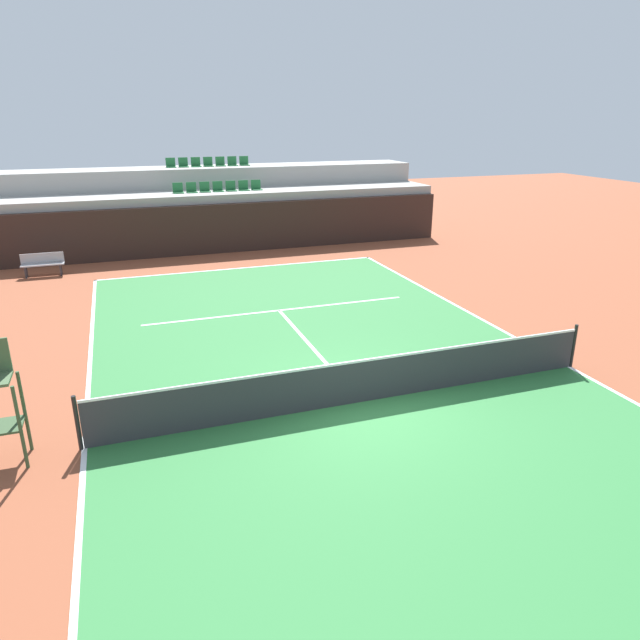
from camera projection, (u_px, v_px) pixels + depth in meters
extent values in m
plane|color=brown|center=(360.00, 402.00, 12.18)|extent=(80.00, 80.00, 0.00)
cube|color=#2D7238|center=(360.00, 402.00, 12.17)|extent=(11.00, 24.00, 0.01)
cube|color=white|center=(242.00, 268.00, 22.79)|extent=(11.00, 0.10, 0.00)
cube|color=white|center=(84.00, 448.00, 10.47)|extent=(0.10, 24.00, 0.00)
cube|color=white|center=(569.00, 367.00, 13.87)|extent=(0.10, 24.00, 0.00)
cube|color=white|center=(279.00, 310.00, 17.86)|extent=(8.26, 0.10, 0.00)
cube|color=white|center=(312.00, 347.00, 15.02)|extent=(0.10, 6.40, 0.00)
cube|color=black|center=(226.00, 228.00, 25.14)|extent=(20.29, 0.30, 2.12)
cube|color=#9E9E99|center=(220.00, 219.00, 26.28)|extent=(20.29, 2.40, 2.48)
cube|color=#9E9E99|center=(211.00, 202.00, 28.26)|extent=(20.29, 2.40, 3.39)
cube|color=#1E6633|center=(179.00, 193.00, 25.31)|extent=(0.44, 0.44, 0.04)
cube|color=#1E6633|center=(178.00, 187.00, 25.41)|extent=(0.44, 0.04, 0.40)
cube|color=#1E6633|center=(192.00, 192.00, 25.49)|extent=(0.44, 0.44, 0.04)
cube|color=#1E6633|center=(191.00, 187.00, 25.60)|extent=(0.44, 0.04, 0.40)
cube|color=#1E6633|center=(205.00, 192.00, 25.67)|extent=(0.44, 0.44, 0.04)
cube|color=#1E6633|center=(204.00, 186.00, 25.78)|extent=(0.44, 0.04, 0.40)
cube|color=#1E6633|center=(219.00, 191.00, 25.86)|extent=(0.44, 0.44, 0.04)
cube|color=#1E6633|center=(218.00, 186.00, 25.96)|extent=(0.44, 0.04, 0.40)
cube|color=#1E6633|center=(232.00, 191.00, 26.04)|extent=(0.44, 0.44, 0.04)
cube|color=#1E6633|center=(230.00, 185.00, 26.15)|extent=(0.44, 0.04, 0.40)
cube|color=#1E6633|center=(244.00, 190.00, 26.23)|extent=(0.44, 0.44, 0.04)
cube|color=#1E6633|center=(243.00, 185.00, 26.33)|extent=(0.44, 0.04, 0.40)
cube|color=#1E6633|center=(257.00, 190.00, 26.41)|extent=(0.44, 0.44, 0.04)
cube|color=#1E6633|center=(256.00, 184.00, 26.51)|extent=(0.44, 0.04, 0.40)
cube|color=#1E6633|center=(171.00, 167.00, 27.14)|extent=(0.44, 0.44, 0.04)
cube|color=#1E6633|center=(170.00, 162.00, 27.24)|extent=(0.44, 0.04, 0.40)
cube|color=#1E6633|center=(184.00, 167.00, 27.32)|extent=(0.44, 0.44, 0.04)
cube|color=#1E6633|center=(183.00, 162.00, 27.42)|extent=(0.44, 0.04, 0.40)
cube|color=#1E6633|center=(196.00, 166.00, 27.50)|extent=(0.44, 0.44, 0.04)
cube|color=#1E6633|center=(196.00, 161.00, 27.61)|extent=(0.44, 0.04, 0.40)
cube|color=#1E6633|center=(209.00, 166.00, 27.69)|extent=(0.44, 0.44, 0.04)
cube|color=#1E6633|center=(208.00, 161.00, 27.79)|extent=(0.44, 0.04, 0.40)
cube|color=#1E6633|center=(221.00, 166.00, 27.87)|extent=(0.44, 0.44, 0.04)
cube|color=#1E6633|center=(220.00, 161.00, 27.97)|extent=(0.44, 0.04, 0.40)
cube|color=#1E6633|center=(233.00, 165.00, 28.05)|extent=(0.44, 0.44, 0.04)
cube|color=#1E6633|center=(232.00, 160.00, 28.16)|extent=(0.44, 0.04, 0.40)
cube|color=#1E6633|center=(245.00, 165.00, 28.24)|extent=(0.44, 0.44, 0.04)
cube|color=#1E6633|center=(244.00, 160.00, 28.34)|extent=(0.44, 0.04, 0.40)
cylinder|color=black|center=(77.00, 423.00, 10.28)|extent=(0.08, 0.08, 1.07)
cylinder|color=black|center=(574.00, 346.00, 13.71)|extent=(0.08, 0.08, 1.07)
cube|color=#333338|center=(361.00, 382.00, 12.02)|extent=(10.90, 0.02, 0.92)
cube|color=white|center=(361.00, 361.00, 11.86)|extent=(10.90, 0.04, 0.05)
cylinder|color=#334C2D|center=(20.00, 428.00, 9.67)|extent=(0.06, 0.06, 1.55)
cylinder|color=#334C2D|center=(25.00, 412.00, 10.20)|extent=(0.06, 0.06, 1.55)
cube|color=#334C2D|center=(1.00, 427.00, 9.85)|extent=(0.70, 0.60, 0.04)
cube|color=#99999E|center=(43.00, 265.00, 21.54)|extent=(1.50, 0.40, 0.05)
cube|color=#99999E|center=(42.00, 258.00, 21.63)|extent=(1.50, 0.04, 0.36)
cube|color=#2D2D33|center=(26.00, 273.00, 21.31)|extent=(0.06, 0.06, 0.42)
cube|color=#2D2D33|center=(61.00, 270.00, 21.69)|extent=(0.06, 0.06, 0.42)
cube|color=#2D2D33|center=(27.00, 271.00, 21.56)|extent=(0.06, 0.06, 0.42)
cube|color=#2D2D33|center=(61.00, 268.00, 21.93)|extent=(0.06, 0.06, 0.42)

